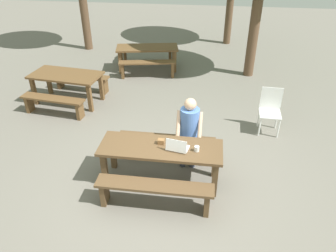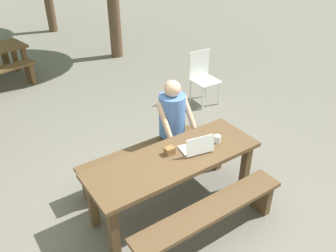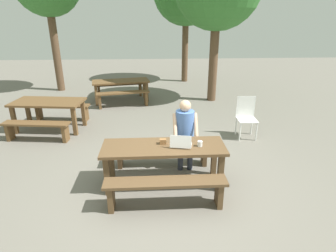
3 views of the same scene
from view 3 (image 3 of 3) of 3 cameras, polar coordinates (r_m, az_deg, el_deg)
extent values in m
plane|color=slate|center=(4.95, -0.86, -11.62)|extent=(30.00, 30.00, 0.00)
cube|color=brown|center=(4.60, -0.90, -4.35)|extent=(2.02, 0.70, 0.05)
cube|color=brown|center=(4.61, -12.31, -9.94)|extent=(0.09, 0.09, 0.67)
cube|color=brown|center=(4.68, 10.65, -9.32)|extent=(0.09, 0.09, 0.67)
cube|color=brown|center=(5.04, -11.49, -6.96)|extent=(0.09, 0.09, 0.67)
cube|color=brown|center=(5.10, 9.35, -6.45)|extent=(0.09, 0.09, 0.67)
cube|color=brown|center=(4.17, -0.50, -11.36)|extent=(1.81, 0.30, 0.05)
cube|color=brown|center=(4.34, -11.52, -14.04)|extent=(0.08, 0.24, 0.42)
cube|color=brown|center=(4.40, 10.36, -13.39)|extent=(0.08, 0.24, 0.42)
cube|color=brown|center=(5.29, -1.18, -3.79)|extent=(1.81, 0.30, 0.05)
cube|color=brown|center=(5.43, -9.76, -6.16)|extent=(0.08, 0.24, 0.42)
cube|color=brown|center=(5.48, 7.35, -5.75)|extent=(0.08, 0.24, 0.42)
cube|color=white|center=(4.60, 2.70, -3.88)|extent=(0.37, 0.27, 0.02)
cube|color=white|center=(4.45, 2.59, -3.25)|extent=(0.34, 0.11, 0.20)
cube|color=black|center=(4.45, 2.59, -3.20)|extent=(0.32, 0.09, 0.19)
cube|color=olive|center=(4.65, -1.03, -3.16)|extent=(0.11, 0.09, 0.08)
cylinder|color=white|center=(4.59, 6.53, -3.60)|extent=(0.08, 0.08, 0.09)
cylinder|color=#333847|center=(5.24, 2.54, -6.61)|extent=(0.10, 0.10, 0.46)
cylinder|color=#333847|center=(5.26, 4.50, -6.55)|extent=(0.10, 0.10, 0.46)
cube|color=#333847|center=(5.21, 3.48, -3.48)|extent=(0.28, 0.28, 0.12)
cylinder|color=#517AC6|center=(5.17, 3.44, 0.15)|extent=(0.34, 0.34, 0.56)
cylinder|color=#DBAD89|center=(5.04, 1.44, 0.08)|extent=(0.07, 0.32, 0.41)
cylinder|color=#DBAD89|center=(5.09, 5.70, 0.17)|extent=(0.07, 0.32, 0.41)
sphere|color=#DBAD89|center=(5.04, 3.54, 4.11)|extent=(0.21, 0.21, 0.21)
cube|color=white|center=(6.78, 15.79, 1.25)|extent=(0.46, 0.46, 0.02)
cube|color=white|center=(6.89, 15.54, 3.86)|extent=(0.44, 0.04, 0.49)
cylinder|color=white|center=(6.64, 14.46, -1.16)|extent=(0.04, 0.04, 0.43)
cylinder|color=white|center=(6.75, 17.57, -1.12)|extent=(0.04, 0.04, 0.43)
cylinder|color=white|center=(6.98, 13.69, 0.04)|extent=(0.04, 0.04, 0.43)
cylinder|color=white|center=(7.09, 16.67, 0.06)|extent=(0.04, 0.04, 0.43)
cube|color=brown|center=(9.47, -9.62, 8.99)|extent=(1.94, 1.06, 0.05)
cube|color=brown|center=(9.28, -14.39, 6.06)|extent=(0.11, 0.11, 0.67)
cube|color=brown|center=(9.40, -4.34, 6.89)|extent=(0.11, 0.11, 0.67)
cube|color=brown|center=(9.78, -14.44, 6.85)|extent=(0.11, 0.11, 0.67)
cube|color=brown|center=(9.90, -4.88, 7.63)|extent=(0.11, 0.11, 0.67)
cube|color=brown|center=(8.94, -9.17, 6.72)|extent=(1.68, 0.61, 0.05)
cube|color=brown|center=(8.98, -13.71, 4.85)|extent=(0.12, 0.25, 0.43)
cube|color=brown|center=(9.09, -4.51, 5.61)|extent=(0.12, 0.25, 0.43)
cube|color=brown|center=(10.11, -9.85, 8.41)|extent=(1.68, 0.61, 0.05)
cube|color=brown|center=(10.14, -13.88, 6.74)|extent=(0.12, 0.25, 0.43)
cube|color=brown|center=(10.25, -5.69, 7.41)|extent=(0.12, 0.25, 0.43)
cube|color=brown|center=(7.53, -23.31, 4.50)|extent=(1.78, 1.04, 0.05)
cube|color=brown|center=(7.74, -28.87, 1.06)|extent=(0.10, 0.10, 0.70)
cube|color=brown|center=(7.05, -18.55, 0.88)|extent=(0.10, 0.10, 0.70)
cube|color=brown|center=(8.25, -26.62, 2.63)|extent=(0.10, 0.10, 0.70)
cube|color=brown|center=(7.62, -16.83, 2.58)|extent=(0.10, 0.10, 0.70)
cube|color=brown|center=(7.04, -25.35, 0.46)|extent=(1.55, 0.48, 0.05)
cube|color=brown|center=(7.45, -29.55, -1.03)|extent=(0.11, 0.25, 0.40)
cube|color=brown|center=(6.82, -20.16, -1.38)|extent=(0.11, 0.25, 0.40)
cube|color=brown|center=(8.20, -20.94, 3.94)|extent=(1.55, 0.48, 0.05)
cube|color=brown|center=(8.56, -24.79, 2.50)|extent=(0.11, 0.25, 0.40)
cube|color=brown|center=(8.02, -16.41, 2.44)|extent=(0.11, 0.25, 0.40)
cylinder|color=brown|center=(12.39, 3.49, 15.53)|extent=(0.26, 0.26, 2.82)
cylinder|color=brown|center=(9.51, 9.26, 13.34)|extent=(0.28, 0.28, 2.78)
cylinder|color=brown|center=(11.52, -21.91, 14.34)|extent=(0.28, 0.28, 3.11)
camera|label=1|loc=(1.40, 119.23, 43.94)|focal=34.67mm
camera|label=2|loc=(2.33, -53.35, 21.48)|focal=37.07mm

